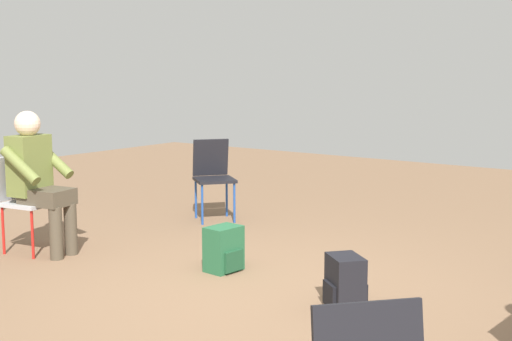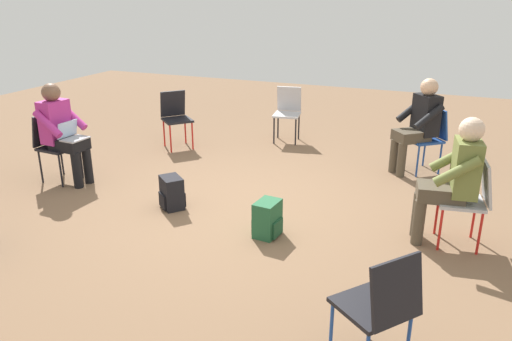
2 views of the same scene
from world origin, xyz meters
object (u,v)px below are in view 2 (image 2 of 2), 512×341
object	(u,v)px
chair_south	(470,197)
backpack_near_laptop_user	(172,194)
chair_northeast	(176,115)
chair_southeast	(428,135)
backpack_by_empty_chair	(267,221)
person_in_black	(419,121)
chair_southwest	(381,304)
chair_north	(54,142)
person_with_laptop	(62,129)
person_in_olive	(454,175)
chair_east	(288,110)

from	to	relation	value
chair_south	backpack_near_laptop_user	world-z (taller)	chair_south
chair_northeast	chair_southeast	world-z (taller)	same
chair_southeast	backpack_by_empty_chair	distance (m)	2.86
chair_southeast	person_in_black	world-z (taller)	person_in_black
chair_southwest	backpack_near_laptop_user	bearing A→B (deg)	94.50
chair_north	chair_southeast	xyz separation A→B (m)	(2.13, -4.29, 0.00)
person_with_laptop	backpack_near_laptop_user	world-z (taller)	person_with_laptop
chair_north	person_in_black	bearing A→B (deg)	119.74
chair_north	backpack_near_laptop_user	xyz separation A→B (m)	(-0.19, -1.80, -0.34)
chair_northeast	chair_southeast	size ratio (longest dim) A/B	1.00
chair_north	chair_northeast	world-z (taller)	same
chair_north	person_in_olive	world-z (taller)	person_in_olive
chair_southwest	chair_east	distance (m)	5.15
person_with_laptop	chair_south	bearing A→B (deg)	95.51
person_with_laptop	backpack_near_laptop_user	size ratio (longest dim) A/B	3.44
person_with_laptop	person_in_black	xyz separation A→B (m)	(2.03, -3.99, 0.00)
backpack_near_laptop_user	person_in_black	bearing A→B (deg)	-46.78
chair_northeast	chair_southwest	size ratio (longest dim) A/B	1.00
chair_northeast	person_with_laptop	size ratio (longest dim) A/B	0.69
chair_southeast	chair_southwest	distance (m)	4.01
chair_south	person_in_black	world-z (taller)	person_in_black
chair_north	backpack_by_empty_chair	xyz separation A→B (m)	(-0.41, -3.02, -0.34)
person_with_laptop	chair_north	bearing A→B (deg)	-90.00
person_in_olive	person_in_black	xyz separation A→B (m)	(1.92, 0.49, 0.00)
person_in_black	chair_east	bearing A→B (deg)	29.62
chair_southwest	person_in_olive	world-z (taller)	person_in_olive
chair_north	backpack_by_empty_chair	world-z (taller)	chair_north
chair_south	backpack_by_empty_chair	xyz separation A→B (m)	(-0.54, 1.79, -0.34)
chair_south	backpack_by_empty_chair	bearing A→B (deg)	98.02
chair_southeast	chair_east	world-z (taller)	same
chair_east	backpack_by_empty_chair	distance (m)	3.33
chair_southwest	chair_east	size ratio (longest dim) A/B	1.00
chair_northeast	person_in_black	distance (m)	3.51
chair_northeast	chair_east	size ratio (longest dim) A/B	1.00
chair_southeast	chair_south	distance (m)	2.07
chair_southwest	person_in_olive	bearing A→B (deg)	28.96
chair_southeast	person_in_olive	distance (m)	2.07
chair_north	chair_southeast	bearing A→B (deg)	120.23
chair_northeast	person_in_black	size ratio (longest dim) A/B	0.69
chair_northeast	person_in_black	world-z (taller)	person_in_black
chair_north	chair_east	size ratio (longest dim) A/B	1.00
chair_southeast	chair_south	size ratio (longest dim) A/B	1.00
backpack_by_empty_chair	person_in_olive	bearing A→B (deg)	-72.60
backpack_by_empty_chair	backpack_near_laptop_user	bearing A→B (deg)	79.93
chair_east	person_with_laptop	distance (m)	3.41
chair_south	person_in_black	distance (m)	2.02
backpack_near_laptop_user	chair_northeast	bearing A→B (deg)	29.62
backpack_near_laptop_user	person_with_laptop	bearing A→B (deg)	83.60
chair_southwest	backpack_by_empty_chair	distance (m)	1.99
person_in_olive	backpack_by_empty_chair	distance (m)	1.79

